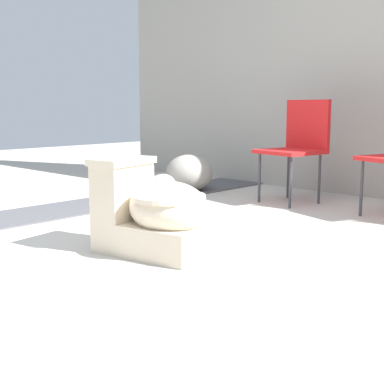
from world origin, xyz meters
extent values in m
plane|color=#B7B2A8|center=(0.00, 0.00, 0.00)|extent=(14.00, 14.00, 0.00)
cube|color=#4C4C51|center=(-1.40, 0.50, 0.01)|extent=(0.56, 8.00, 0.01)
cube|color=beige|center=(-0.02, 0.06, 0.09)|extent=(0.65, 0.44, 0.17)
ellipsoid|color=beige|center=(0.08, 0.08, 0.26)|extent=(0.50, 0.43, 0.28)
cylinder|color=beige|center=(0.08, 0.08, 0.32)|extent=(0.45, 0.45, 0.03)
cube|color=beige|center=(-0.22, 0.02, 0.32)|extent=(0.24, 0.37, 0.30)
cube|color=beige|center=(-0.22, 0.02, 0.49)|extent=(0.27, 0.40, 0.04)
cylinder|color=silver|center=(-0.24, 0.10, 0.51)|extent=(0.02, 0.02, 0.01)
cube|color=red|center=(-0.34, 1.85, 0.42)|extent=(0.51, 0.51, 0.03)
cube|color=red|center=(-0.31, 2.04, 0.64)|extent=(0.44, 0.11, 0.40)
cylinder|color=#38383D|center=(-0.20, 1.65, 0.20)|extent=(0.02, 0.02, 0.40)
cylinder|color=#38383D|center=(-0.53, 1.71, 0.20)|extent=(0.02, 0.02, 0.40)
cylinder|color=#38383D|center=(-0.14, 1.98, 0.20)|extent=(0.02, 0.02, 0.40)
cylinder|color=#38383D|center=(-0.48, 2.04, 0.20)|extent=(0.02, 0.02, 0.40)
cylinder|color=#38383D|center=(0.34, 1.75, 0.20)|extent=(0.02, 0.02, 0.40)
ellipsoid|color=gray|center=(-1.40, 1.43, 0.09)|extent=(0.26, 0.30, 0.18)
ellipsoid|color=gray|center=(-1.33, 1.70, 0.17)|extent=(0.58, 0.58, 0.34)
camera|label=1|loc=(2.06, -1.82, 0.79)|focal=50.00mm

